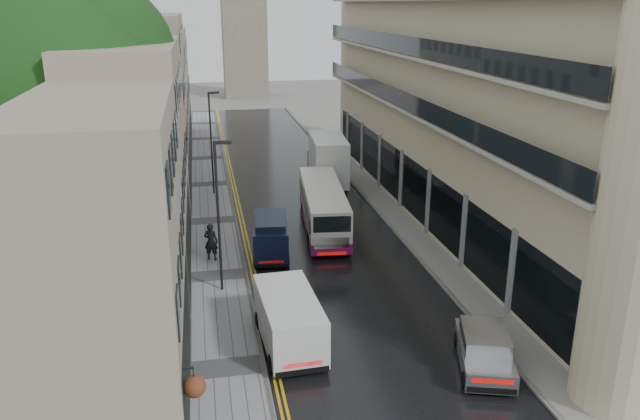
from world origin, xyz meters
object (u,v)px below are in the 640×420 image
object	(u,v)px
white_lorry	(315,169)
navy_van	(255,245)
lamp_post_near	(218,218)
lamp_post_far	(211,144)
silver_hatchback	(466,369)
tree_near	(61,140)
tree_far	(107,110)
pedestrian	(211,242)
white_van	(272,346)
cream_bus	(310,224)

from	to	relation	value
white_lorry	navy_van	distance (m)	12.54
lamp_post_near	navy_van	bearing A→B (deg)	59.29
white_lorry	lamp_post_far	bearing A→B (deg)	169.70
silver_hatchback	lamp_post_near	bearing A→B (deg)	147.73
tree_near	lamp_post_near	distance (m)	7.90
tree_far	lamp_post_near	bearing A→B (deg)	-67.34
tree_near	lamp_post_far	world-z (taller)	tree_near
lamp_post_near	pedestrian	bearing A→B (deg)	99.28
white_van	lamp_post_near	world-z (taller)	lamp_post_near
tree_far	tree_near	bearing A→B (deg)	-91.32
navy_van	lamp_post_near	world-z (taller)	lamp_post_near
tree_near	navy_van	distance (m)	10.33
tree_near	tree_far	xyz separation A→B (m)	(0.30, 13.00, -0.72)
tree_far	lamp_post_far	size ratio (longest dim) A/B	1.78
tree_near	white_lorry	distance (m)	18.65
tree_far	navy_van	distance (m)	16.04
white_van	lamp_post_far	xyz separation A→B (m)	(-1.40, 23.02, 2.51)
tree_far	pedestrian	xyz separation A→B (m)	(6.08, -11.74, -5.12)
navy_van	lamp_post_near	xyz separation A→B (m)	(-1.80, -2.64, 2.48)
navy_van	pedestrian	bearing A→B (deg)	160.16
tree_near	navy_van	xyz separation A→B (m)	(8.54, 0.21, -5.80)
navy_van	lamp_post_far	world-z (taller)	lamp_post_far
lamp_post_near	tree_near	bearing A→B (deg)	163.77
tree_near	tree_far	world-z (taller)	tree_near
tree_near	tree_far	size ratio (longest dim) A/B	1.11
tree_near	silver_hatchback	bearing A→B (deg)	-38.68
white_lorry	white_van	world-z (taller)	white_lorry
cream_bus	white_lorry	distance (m)	9.40
white_van	pedestrian	world-z (taller)	white_van
white_lorry	navy_van	bearing A→B (deg)	-110.03
tree_far	white_van	xyz separation A→B (m)	(7.96, -22.60, -5.12)
navy_van	lamp_post_far	xyz separation A→B (m)	(-1.68, 13.21, 2.48)
tree_near	lamp_post_near	bearing A→B (deg)	-19.82
white_lorry	lamp_post_far	distance (m)	7.33
navy_van	lamp_post_near	distance (m)	4.04
white_lorry	lamp_post_near	world-z (taller)	lamp_post_near
white_lorry	white_van	bearing A→B (deg)	-99.95
tree_far	silver_hatchback	world-z (taller)	tree_far
tree_far	lamp_post_far	world-z (taller)	tree_far
white_lorry	pedestrian	size ratio (longest dim) A/B	3.79
tree_far	cream_bus	bearing A→B (deg)	-42.71
tree_far	navy_van	bearing A→B (deg)	-57.21
white_van	lamp_post_near	distance (m)	7.75
lamp_post_near	white_lorry	bearing A→B (deg)	66.98
cream_bus	navy_van	distance (m)	3.91
tree_far	pedestrian	distance (m)	14.17
white_van	pedestrian	bearing A→B (deg)	96.99
pedestrian	lamp_post_near	distance (m)	4.48
tree_far	white_lorry	bearing A→B (deg)	-6.03
tree_far	navy_van	xyz separation A→B (m)	(8.24, -12.79, -5.08)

